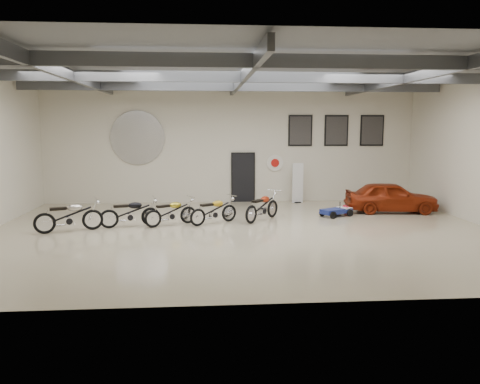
{
  "coord_description": "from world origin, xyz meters",
  "views": [
    {
      "loc": [
        -1.19,
        -14.28,
        3.29
      ],
      "look_at": [
        0.0,
        1.2,
        1.1
      ],
      "focal_mm": 35.0,
      "sensor_mm": 36.0,
      "label": 1
    }
  ],
  "objects": [
    {
      "name": "motorcycle_black",
      "position": [
        -3.64,
        1.03,
        0.5
      ],
      "size": [
        1.99,
        1.03,
        0.99
      ],
      "primitive_type": null,
      "rotation": [
        0.0,
        0.0,
        0.24
      ],
      "color": "silver",
      "rests_on": "floor"
    },
    {
      "name": "motorcycle_red",
      "position": [
        0.83,
        1.78,
        0.51
      ],
      "size": [
        1.73,
        1.89,
        1.02
      ],
      "primitive_type": null,
      "rotation": [
        0.0,
        0.0,
        0.87
      ],
      "color": "silver",
      "rests_on": "floor"
    },
    {
      "name": "ceiling",
      "position": [
        0.0,
        0.0,
        5.0
      ],
      "size": [
        16.0,
        12.0,
        0.01
      ],
      "primitive_type": "cube",
      "color": "slate",
      "rests_on": "back_wall"
    },
    {
      "name": "door",
      "position": [
        0.5,
        5.95,
        1.05
      ],
      "size": [
        0.92,
        0.08,
        2.1
      ],
      "primitive_type": "cube",
      "color": "black",
      "rests_on": "back_wall"
    },
    {
      "name": "banner_stand",
      "position": [
        2.83,
        5.5,
        0.89
      ],
      "size": [
        0.5,
        0.26,
        1.77
      ],
      "primitive_type": null,
      "rotation": [
        0.0,
        0.0,
        0.14
      ],
      "color": "white",
      "rests_on": "floor"
    },
    {
      "name": "go_kart",
      "position": [
        3.75,
        2.37,
        0.27
      ],
      "size": [
        1.61,
        1.26,
        0.53
      ],
      "primitive_type": null,
      "rotation": [
        0.0,
        0.0,
        0.48
      ],
      "color": "navy",
      "rests_on": "floor"
    },
    {
      "name": "motorcycle_gold",
      "position": [
        -2.31,
        1.17,
        0.47
      ],
      "size": [
        1.86,
        1.35,
        0.94
      ],
      "primitive_type": null,
      "rotation": [
        0.0,
        0.0,
        0.49
      ],
      "color": "silver",
      "rests_on": "floor"
    },
    {
      "name": "vintage_car",
      "position": [
        5.97,
        3.01,
        0.59
      ],
      "size": [
        1.76,
        3.58,
        1.17
      ],
      "primitive_type": "imported",
      "rotation": [
        0.0,
        0.0,
        1.46
      ],
      "color": "maroon",
      "rests_on": "floor"
    },
    {
      "name": "floor",
      "position": [
        0.0,
        0.0,
        0.0
      ],
      "size": [
        16.0,
        12.0,
        0.01
      ],
      "primitive_type": "cube",
      "color": "#B2AA88",
      "rests_on": "ground"
    },
    {
      "name": "poster_left",
      "position": [
        3.0,
        5.96,
        3.1
      ],
      "size": [
        1.05,
        0.08,
        1.35
      ],
      "primitive_type": null,
      "color": "black",
      "rests_on": "back_wall"
    },
    {
      "name": "back_wall",
      "position": [
        0.0,
        6.0,
        2.5
      ],
      "size": [
        16.0,
        0.02,
        5.0
      ],
      "primitive_type": "cube",
      "color": "beige",
      "rests_on": "floor"
    },
    {
      "name": "ceiling_beams",
      "position": [
        0.0,
        0.0,
        4.75
      ],
      "size": [
        15.8,
        11.8,
        0.32
      ],
      "primitive_type": null,
      "color": "#4E5055",
      "rests_on": "ceiling"
    },
    {
      "name": "motorcycle_yellow",
      "position": [
        -0.88,
        1.33,
        0.47
      ],
      "size": [
        1.84,
        1.46,
        0.95
      ],
      "primitive_type": null,
      "rotation": [
        0.0,
        0.0,
        0.57
      ],
      "color": "silver",
      "rests_on": "floor"
    },
    {
      "name": "poster_right",
      "position": [
        6.2,
        5.96,
        3.1
      ],
      "size": [
        1.05,
        0.08,
        1.35
      ],
      "primitive_type": null,
      "color": "black",
      "rests_on": "back_wall"
    },
    {
      "name": "poster_mid",
      "position": [
        4.6,
        5.96,
        3.1
      ],
      "size": [
        1.05,
        0.08,
        1.35
      ],
      "primitive_type": null,
      "color": "black",
      "rests_on": "back_wall"
    },
    {
      "name": "motorcycle_silver",
      "position": [
        -5.43,
        0.45,
        0.53
      ],
      "size": [
        2.12,
        1.28,
        1.06
      ],
      "primitive_type": null,
      "rotation": [
        0.0,
        0.0,
        0.34
      ],
      "color": "silver",
      "rests_on": "floor"
    },
    {
      "name": "logo_plaque",
      "position": [
        -4.0,
        5.95,
        2.8
      ],
      "size": [
        2.3,
        0.06,
        1.16
      ],
      "primitive_type": null,
      "color": "silver",
      "rests_on": "back_wall"
    },
    {
      "name": "oil_sign",
      "position": [
        1.9,
        5.95,
        1.7
      ],
      "size": [
        0.72,
        0.1,
        0.72
      ],
      "primitive_type": null,
      "color": "white",
      "rests_on": "back_wall"
    }
  ]
}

